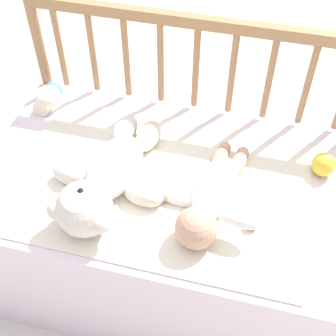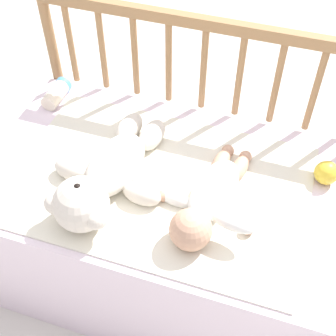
# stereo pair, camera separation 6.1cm
# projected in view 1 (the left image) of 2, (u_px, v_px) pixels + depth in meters

# --- Properties ---
(ground_plane) EXTENTS (12.00, 12.00, 0.00)m
(ground_plane) POSITION_uv_depth(u_px,v_px,m) (169.00, 269.00, 1.74)
(ground_plane) COLOR silver
(crib_mattress) EXTENTS (1.12, 0.65, 0.51)m
(crib_mattress) POSITION_uv_depth(u_px,v_px,m) (169.00, 230.00, 1.55)
(crib_mattress) COLOR silver
(crib_mattress) RESTS_ON ground_plane
(crib_rail) EXTENTS (1.12, 0.04, 0.84)m
(crib_rail) POSITION_uv_depth(u_px,v_px,m) (195.00, 85.00, 1.53)
(crib_rail) COLOR #997047
(crib_rail) RESTS_ON ground_plane
(blanket) EXTENTS (0.84, 0.56, 0.01)m
(blanket) POSITION_uv_depth(u_px,v_px,m) (160.00, 184.00, 1.35)
(blanket) COLOR silver
(blanket) RESTS_ON crib_mattress
(teddy_bear) EXTENTS (0.34, 0.49, 0.15)m
(teddy_bear) POSITION_uv_depth(u_px,v_px,m) (105.00, 181.00, 1.29)
(teddy_bear) COLOR silver
(teddy_bear) RESTS_ON crib_mattress
(baby) EXTENTS (0.29, 0.41, 0.11)m
(baby) POSITION_uv_depth(u_px,v_px,m) (211.00, 197.00, 1.26)
(baby) COLOR white
(baby) RESTS_ON crib_mattress
(baby_bottle) EXTENTS (0.06, 0.15, 0.06)m
(baby_bottle) POSITION_uv_depth(u_px,v_px,m) (49.00, 96.00, 1.58)
(baby_bottle) COLOR #F4E5CC
(baby_bottle) RESTS_ON crib_mattress
(toy_ball) EXTENTS (0.07, 0.07, 0.07)m
(toy_ball) POSITION_uv_depth(u_px,v_px,m) (323.00, 165.00, 1.36)
(toy_ball) COLOR yellow
(toy_ball) RESTS_ON crib_mattress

